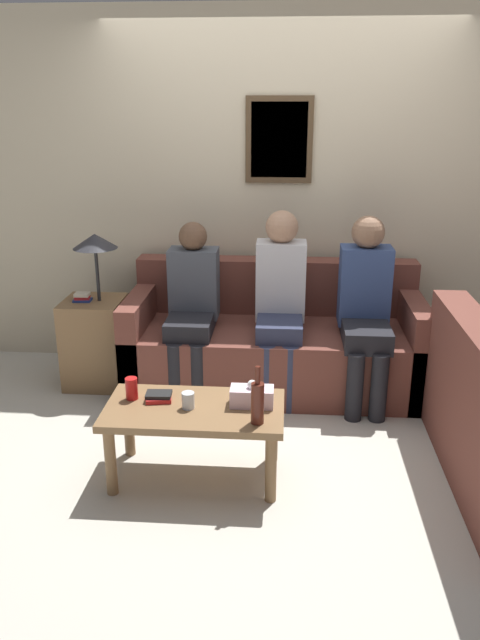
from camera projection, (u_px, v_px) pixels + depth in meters
ground_plane at (271, 415)px, 4.11m from camera, size 16.00×16.00×0.00m
wall_back at (278, 195)px, 4.61m from camera, size 9.00×0.08×2.60m
couch_main at (274, 344)px, 4.50m from camera, size 2.06×0.87×0.86m
coffee_table at (195, 418)px, 3.33m from camera, size 0.95×0.51×0.42m
side_table_with_lamp at (96, 334)px, 4.48m from camera, size 0.42×0.42×1.11m
wine_bottle at (257, 402)px, 3.11m from camera, size 0.07×0.07×0.31m
drinking_glass at (188, 400)px, 3.28m from camera, size 0.07×0.07×0.09m
book_stack at (159, 397)px, 3.38m from camera, size 0.15×0.14×0.04m
soda_can at (132, 388)px, 3.38m from camera, size 0.07×0.07×0.12m
tissue_box at (252, 396)px, 3.31m from camera, size 0.23×0.12×0.15m
person_left at (192, 303)px, 4.30m from camera, size 0.34×0.60×1.18m
person_middle at (280, 297)px, 4.26m from camera, size 0.34×0.59×1.27m
person_right at (366, 304)px, 4.15m from camera, size 0.34×0.61×1.25m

